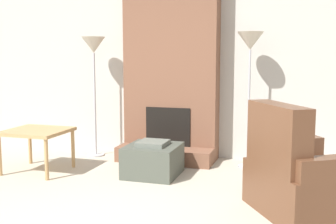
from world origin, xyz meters
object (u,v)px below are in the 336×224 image
at_px(floor_lamp_left, 94,52).
at_px(side_table, 37,135).
at_px(armchair, 300,181).
at_px(ottoman, 153,160).
at_px(floor_lamp_right, 250,49).

bearing_deg(floor_lamp_left, side_table, -107.16).
bearing_deg(armchair, side_table, 48.23).
distance_m(armchair, floor_lamp_left, 3.35).
height_order(side_table, floor_lamp_left, floor_lamp_left).
bearing_deg(ottoman, floor_lamp_right, 34.74).
bearing_deg(floor_lamp_right, side_table, -158.41).
distance_m(ottoman, floor_lamp_left, 1.83).
xyz_separation_m(side_table, floor_lamp_right, (2.43, 0.96, 1.03)).
bearing_deg(ottoman, side_table, -169.88).
height_order(ottoman, floor_lamp_left, floor_lamp_left).
relative_size(floor_lamp_left, floor_lamp_right, 0.98).
height_order(ottoman, side_table, side_table).
relative_size(armchair, side_table, 1.73).
bearing_deg(floor_lamp_right, armchair, -66.96).
height_order(ottoman, floor_lamp_right, floor_lamp_right).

